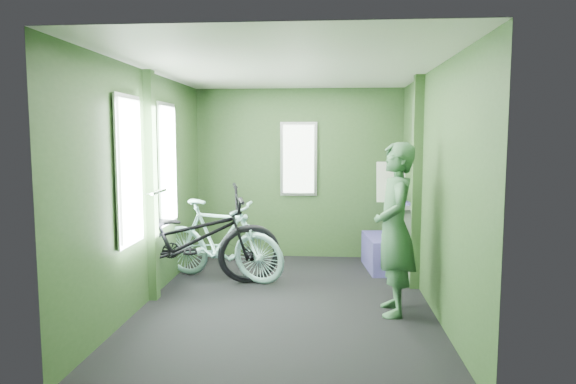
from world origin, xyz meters
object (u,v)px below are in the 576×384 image
object	(u,v)px
passenger	(395,229)
waste_box	(404,246)
bicycle_mint	(220,281)
bench_seat	(387,249)
bicycle_black	(188,289)

from	to	relation	value
passenger	waste_box	world-z (taller)	passenger
waste_box	bicycle_mint	bearing A→B (deg)	-177.66
waste_box	bench_seat	size ratio (longest dim) A/B	0.98
passenger	waste_box	xyz separation A→B (m)	(0.24, 1.02, -0.37)
bicycle_mint	waste_box	size ratio (longest dim) A/B	1.86
bicycle_mint	bicycle_black	bearing A→B (deg)	158.06
bench_seat	bicycle_mint	bearing A→B (deg)	-166.31
bicycle_mint	bench_seat	size ratio (longest dim) A/B	1.82
passenger	bench_seat	xyz separation A→B (m)	(0.13, 1.63, -0.54)
bench_seat	waste_box	bearing A→B (deg)	-84.66
passenger	waste_box	distance (m)	1.12
passenger	bicycle_mint	bearing A→B (deg)	-118.25
bicycle_black	passenger	world-z (taller)	passenger
bench_seat	passenger	bearing A→B (deg)	-100.01
bicycle_black	waste_box	bearing A→B (deg)	-97.83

